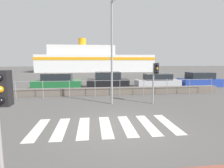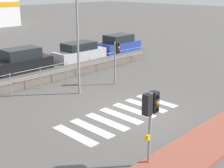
% 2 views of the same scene
% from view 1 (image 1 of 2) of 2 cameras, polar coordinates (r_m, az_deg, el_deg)
% --- Properties ---
extents(ground_plane, '(160.00, 160.00, 0.00)m').
position_cam_1_polar(ground_plane, '(7.51, 2.82, -13.46)').
color(ground_plane, '#565451').
extents(crosswalk, '(5.85, 2.40, 0.01)m').
position_cam_1_polar(crosswalk, '(7.44, -2.09, -13.64)').
color(crosswalk, silver).
rests_on(crosswalk, ground_plane).
extents(seawall, '(18.64, 0.55, 0.56)m').
position_cam_1_polar(seawall, '(13.99, -1.80, -2.34)').
color(seawall, '#6B6056').
rests_on(seawall, ground_plane).
extents(harbor_fence, '(16.82, 0.04, 1.30)m').
position_cam_1_polar(harbor_fence, '(13.04, -1.48, -0.56)').
color(harbor_fence, gray).
rests_on(harbor_fence, ground_plane).
extents(traffic_light_far, '(0.34, 0.32, 2.56)m').
position_cam_1_polar(traffic_light_far, '(11.15, 13.96, 3.19)').
color(traffic_light_far, gray).
rests_on(traffic_light_far, ground_plane).
extents(streetlamp, '(0.32, 1.19, 6.19)m').
position_cam_1_polar(streetlamp, '(10.57, 0.06, 13.75)').
color(streetlamp, gray).
rests_on(streetlamp, ground_plane).
extents(ferry_boat, '(27.88, 7.76, 8.14)m').
position_cam_1_polar(ferry_boat, '(44.49, -6.12, 7.56)').
color(ferry_boat, white).
rests_on(ferry_boat, ground_plane).
extents(parked_car_green, '(4.54, 1.81, 1.50)m').
position_cam_1_polar(parked_car_green, '(17.64, -17.37, 0.56)').
color(parked_car_green, '#1E6633').
rests_on(parked_car_green, ground_plane).
extents(parked_car_black, '(4.11, 1.70, 1.59)m').
position_cam_1_polar(parked_car_black, '(17.40, -1.44, 0.94)').
color(parked_car_black, black).
rests_on(parked_car_black, ground_plane).
extents(parked_car_silver, '(4.42, 1.76, 1.36)m').
position_cam_1_polar(parked_car_silver, '(18.61, 14.62, 0.83)').
color(parked_car_silver, '#BCBCC1').
rests_on(parked_car_silver, ground_plane).
extents(parked_car_blue, '(4.17, 1.88, 1.49)m').
position_cam_1_polar(parked_car_blue, '(20.75, 26.66, 1.08)').
color(parked_car_blue, '#233D9E').
rests_on(parked_car_blue, ground_plane).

